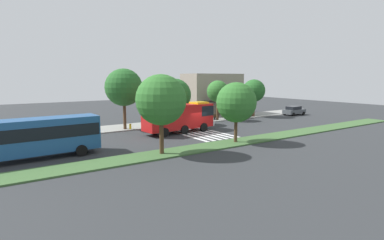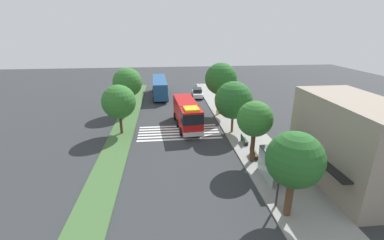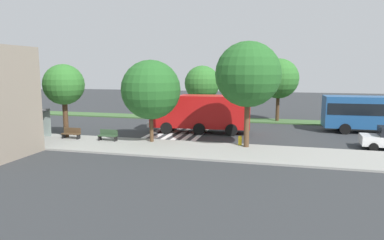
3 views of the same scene
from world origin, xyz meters
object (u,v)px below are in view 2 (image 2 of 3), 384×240
Objects in this scene: sidewalk_tree_far_west at (221,79)px; sidewalk_tree_east at (295,160)px; median_tree_far_west at (127,83)px; bus_stop_shelter at (270,160)px; bench_west_of_shelter at (244,140)px; parked_car_west at (197,93)px; fire_truck at (187,113)px; bench_near_shelter at (254,153)px; sidewalk_tree_center at (255,119)px; street_lamp at (281,166)px; fire_hydrant at (217,112)px; transit_bus at (160,86)px; median_tree_west at (119,102)px; sidewalk_tree_west at (233,100)px.

sidewalk_tree_far_west reaches higher than sidewalk_tree_east.
sidewalk_tree_far_west is at bearing 81.24° from median_tree_far_west.
bus_stop_shelter is 2.19× the size of bench_west_of_shelter.
sidewalk_tree_east reaches higher than bus_stop_shelter.
parked_car_west is at bearing -168.47° from sidewalk_tree_far_west.
parked_car_west is at bearing 163.26° from fire_truck.
bench_near_shelter is 4.17m from sidewalk_tree_center.
bus_stop_shelter is at bearing 0.08° from bench_near_shelter.
bus_stop_shelter is at bearing 9.16° from sidewalk_tree_center.
street_lamp is 28.36m from median_tree_far_west.
fire_truck is 13.91× the size of fire_hydrant.
fire_hydrant is (12.97, 8.98, -1.57)m from transit_bus.
median_tree_west reaches higher than bench_near_shelter.
bus_stop_shelter is 7.55m from bench_west_of_shelter.
fire_truck is 0.81× the size of transit_bus.
sidewalk_tree_west is (-7.08, -0.50, 3.76)m from bench_near_shelter.
fire_truck is 12.04m from sidewalk_tree_center.
median_tree_west is (-8.11, -14.71, 3.72)m from bench_near_shelter.
bus_stop_shelter is at bearing 2.63° from sidewalk_tree_west.
median_tree_west is at bearing -122.20° from sidewalk_tree_center.
sidewalk_tree_west reaches higher than fire_truck.
street_lamp reaches higher than parked_car_west.
bench_west_of_shelter is 0.25× the size of median_tree_west.
bench_near_shelter is at bearing 61.14° from median_tree_west.
transit_bus is 29.69m from sidewalk_tree_center.
sidewalk_tree_center is (-6.98, 0.40, 1.07)m from street_lamp.
bus_stop_shelter is (29.50, 2.71, 1.00)m from parked_car_west.
sidewalk_tree_east is 23.40m from fire_hydrant.
median_tree_west reaches higher than transit_bus.
sidewalk_tree_center reaches higher than fire_hydrant.
bus_stop_shelter reaches higher than parked_car_west.
bus_stop_shelter is 0.56× the size of sidewalk_tree_center.
transit_bus reaches higher than parked_car_west.
transit_bus is 36.18m from street_lamp.
fire_truck is 1.55× the size of sidewalk_tree_center.
sidewalk_tree_far_west reaches higher than bench_near_shelter.
sidewalk_tree_west is 7.93m from sidewalk_tree_center.
median_tree_west reaches higher than bench_west_of_shelter.
sidewalk_tree_east is 9.16× the size of fire_hydrant.
bench_west_of_shelter is (6.06, 6.10, -1.46)m from fire_truck.
street_lamp is 0.90× the size of sidewalk_tree_east.
median_tree_west is 15.48m from fire_hydrant.
transit_bus reaches higher than bench_near_shelter.
street_lamp is at bearing -1.54° from sidewalk_tree_west.
fire_truck reaches higher than bench_near_shelter.
sidewalk_tree_west is at bearing 0.00° from sidewalk_tree_far_west.
fire_hydrant is at bearing -176.83° from bus_stop_shelter.
transit_bus is 1.86× the size of sidewalk_tree_east.
sidewalk_tree_center is (-3.16, -0.51, 2.76)m from bus_stop_shelter.
parked_car_west is 6.62× the size of fire_hydrant.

